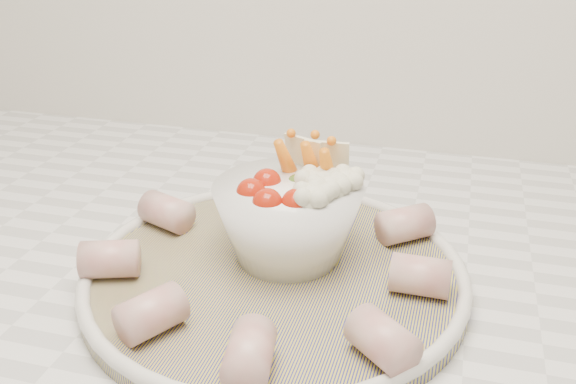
# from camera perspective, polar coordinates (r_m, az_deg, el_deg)

# --- Properties ---
(serving_platter) EXTENTS (0.33, 0.33, 0.02)m
(serving_platter) POSITION_cam_1_polar(r_m,az_deg,el_deg) (0.55, -1.18, -7.27)
(serving_platter) COLOR navy
(serving_platter) RESTS_ON kitchen_counter
(veggie_bowl) EXTENTS (0.13, 0.13, 0.10)m
(veggie_bowl) POSITION_cam_1_polar(r_m,az_deg,el_deg) (0.55, 0.23, -2.16)
(veggie_bowl) COLOR white
(veggie_bowl) RESTS_ON serving_platter
(cured_meat_rolls) EXTENTS (0.30, 0.31, 0.03)m
(cured_meat_rolls) POSITION_cam_1_polar(r_m,az_deg,el_deg) (0.54, -1.20, -5.49)
(cured_meat_rolls) COLOR #B25651
(cured_meat_rolls) RESTS_ON serving_platter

